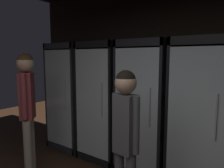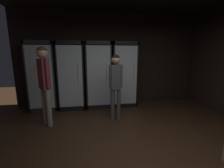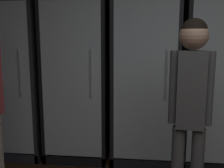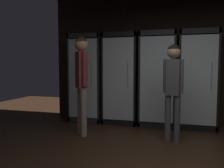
% 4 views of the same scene
% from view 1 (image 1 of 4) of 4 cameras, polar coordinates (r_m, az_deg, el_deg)
% --- Properties ---
extents(wall_back, '(6.00, 0.06, 2.80)m').
position_cam_1_polar(wall_back, '(3.21, 20.74, 1.69)').
color(wall_back, black).
rests_on(wall_back, ground).
extents(cooler_far_left, '(0.72, 0.61, 1.92)m').
position_cam_1_polar(cooler_far_left, '(4.12, -10.50, -3.31)').
color(cooler_far_left, '#2B2B30').
rests_on(cooler_far_left, ground).
extents(cooler_left, '(0.72, 0.61, 1.92)m').
position_cam_1_polar(cooler_left, '(3.61, -1.97, -4.79)').
color(cooler_left, black).
rests_on(cooler_left, ground).
extents(cooler_center, '(0.72, 0.61, 1.92)m').
position_cam_1_polar(cooler_center, '(3.21, 9.08, -6.25)').
color(cooler_center, black).
rests_on(cooler_center, ground).
extents(cooler_right, '(0.72, 0.61, 1.92)m').
position_cam_1_polar(cooler_right, '(2.95, 22.71, -7.99)').
color(cooler_right, black).
rests_on(cooler_right, ground).
extents(shopper_near, '(0.32, 0.21, 1.56)m').
position_cam_1_polar(shopper_near, '(2.12, 3.51, -12.11)').
color(shopper_near, '#4C4C4C').
rests_on(shopper_near, ground).
extents(shopper_far, '(0.27, 0.28, 1.73)m').
position_cam_1_polar(shopper_far, '(3.15, -21.42, -4.28)').
color(shopper_far, gray).
rests_on(shopper_far, ground).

